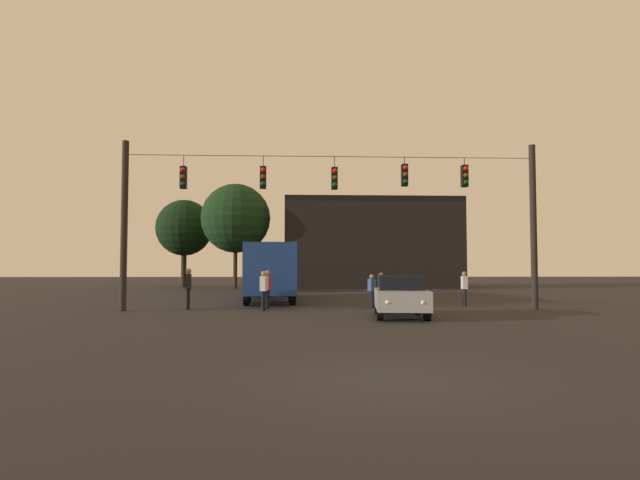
{
  "coord_description": "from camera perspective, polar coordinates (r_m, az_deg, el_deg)",
  "views": [
    {
      "loc": [
        -1.56,
        -8.61,
        1.77
      ],
      "look_at": [
        -0.52,
        14.74,
        3.0
      ],
      "focal_mm": 30.5,
      "sensor_mm": 36.0,
      "label": 1
    }
  ],
  "objects": [
    {
      "name": "pedestrian_crossing_center",
      "position": [
        23.02,
        -5.93,
        -5.06
      ],
      "size": [
        0.32,
        0.41,
        1.67
      ],
      "color": "black",
      "rests_on": "ground"
    },
    {
      "name": "pedestrian_crossing_left",
      "position": [
        24.01,
        -5.53,
        -4.94
      ],
      "size": [
        0.33,
        0.41,
        1.69
      ],
      "color": "black",
      "rests_on": "ground"
    },
    {
      "name": "ground_plane",
      "position": [
        33.2,
        0.14,
        -6.07
      ],
      "size": [
        168.0,
        168.0,
        0.0
      ],
      "primitive_type": "plane",
      "color": "black",
      "rests_on": "ground"
    },
    {
      "name": "pedestrian_trailing",
      "position": [
        26.47,
        14.92,
        -4.75
      ],
      "size": [
        0.25,
        0.37,
        1.63
      ],
      "color": "black",
      "rests_on": "ground"
    },
    {
      "name": "city_bus",
      "position": [
        30.48,
        -5.29,
        -2.82
      ],
      "size": [
        3.03,
        11.11,
        3.0
      ],
      "color": "navy",
      "rests_on": "ground"
    },
    {
      "name": "car_far_left",
      "position": [
        42.26,
        -6.08,
        -4.32
      ],
      "size": [
        2.24,
        4.47,
        1.52
      ],
      "color": "#2D2D33",
      "rests_on": "ground"
    },
    {
      "name": "overhead_signal_span",
      "position": [
        23.31,
        1.25,
        3.16
      ],
      "size": [
        17.86,
        0.44,
        7.19
      ],
      "color": "black",
      "rests_on": "ground"
    },
    {
      "name": "pedestrian_crossing_right",
      "position": [
        25.94,
        6.42,
        -4.95
      ],
      "size": [
        0.31,
        0.4,
        1.58
      ],
      "color": "black",
      "rests_on": "ground"
    },
    {
      "name": "corner_building",
      "position": [
        51.69,
        5.19,
        -0.46
      ],
      "size": [
        15.86,
        9.15,
        8.14
      ],
      "color": "black",
      "rests_on": "ground"
    },
    {
      "name": "pedestrian_far_side",
      "position": [
        24.37,
        -13.64,
        -4.7
      ],
      "size": [
        0.29,
        0.39,
        1.78
      ],
      "color": "black",
      "rests_on": "ground"
    },
    {
      "name": "tree_left_silhouette",
      "position": [
        48.81,
        -8.84,
        2.25
      ],
      "size": [
        6.14,
        6.14,
        9.3
      ],
      "color": "#2D2116",
      "rests_on": "ground"
    },
    {
      "name": "pedestrian_near_bus",
      "position": [
        24.74,
        5.45,
        -5.16
      ],
      "size": [
        0.34,
        0.42,
        1.51
      ],
      "color": "black",
      "rests_on": "ground"
    },
    {
      "name": "tree_behind_building",
      "position": [
        54.24,
        -14.06,
        1.23
      ],
      "size": [
        5.43,
        5.43,
        8.44
      ],
      "color": "#2D2116",
      "rests_on": "ground"
    },
    {
      "name": "car_near_right",
      "position": [
        20.24,
        8.43,
        -5.74
      ],
      "size": [
        2.3,
        4.49,
        1.52
      ],
      "color": "#99999E",
      "rests_on": "ground"
    }
  ]
}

